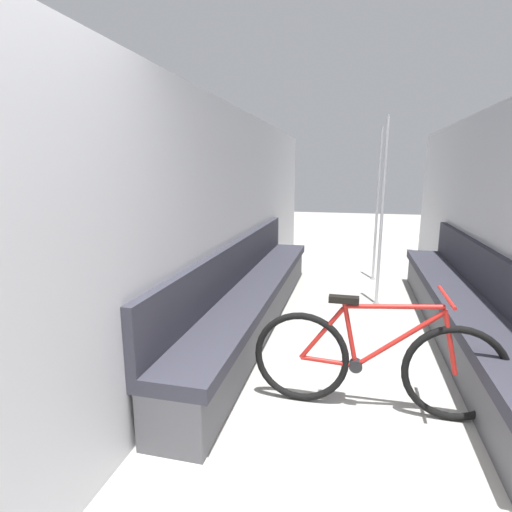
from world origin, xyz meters
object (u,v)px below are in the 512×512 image
Objects in this scene: bench_seat_row_right at (463,312)px; grab_pole_near at (377,207)px; bench_seat_row_left at (255,296)px; bicycle at (375,362)px; grab_pole_far at (382,216)px.

bench_seat_row_right is 1.93× the size of grab_pole_near.
bench_seat_row_left is 1.93× the size of grab_pole_near.
grab_pole_far reaches higher than bicycle.
bench_seat_row_right is 1.65m from bicycle.
bench_seat_row_left is 2.08m from bench_seat_row_right.
bench_seat_row_left and bench_seat_row_right have the same top height.
grab_pole_near is 1.00× the size of grab_pole_far.
grab_pole_far is (-0.01, -1.20, 0.00)m from grab_pole_near.
grab_pole_far reaches higher than bench_seat_row_right.
bench_seat_row_right is at bearing 46.63° from bicycle.
bicycle is 3.65m from grab_pole_near.
grab_pole_far reaches higher than bench_seat_row_left.
bench_seat_row_left is 1.93× the size of grab_pole_far.
bench_seat_row_left is 1.83m from grab_pole_far.
bicycle is 0.75× the size of grab_pole_far.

